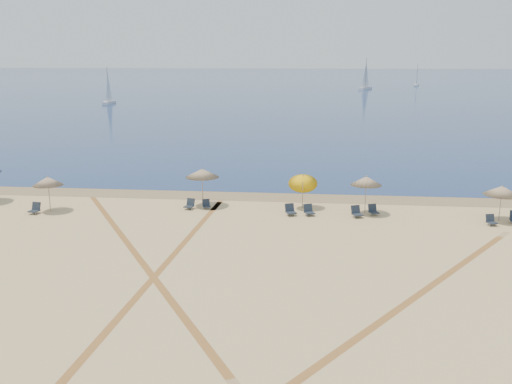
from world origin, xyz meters
TOP-DOWN VIEW (x-y plane):
  - ocean at (0.00, 225.00)m, footprint 500.00×500.00m
  - wet_sand at (0.00, 24.00)m, footprint 500.00×500.00m
  - umbrella_1 at (-13.30, 18.90)m, footprint 1.91×1.92m
  - umbrella_2 at (-3.70, 21.16)m, footprint 2.23×2.23m
  - umbrella_3 at (2.96, 21.10)m, footprint 1.91×1.96m
  - umbrella_4 at (6.95, 20.31)m, footprint 1.96×1.96m
  - umbrella_5 at (14.93, 19.48)m, footprint 2.12×2.12m
  - chair_2 at (-13.97, 18.20)m, footprint 0.67×0.75m
  - chair_3 at (-4.39, 20.23)m, footprint 0.71×0.77m
  - chair_4 at (-3.33, 20.47)m, footprint 0.66×0.71m
  - chair_5 at (2.23, 19.45)m, footprint 0.81×0.86m
  - chair_6 at (3.39, 19.53)m, footprint 0.79×0.84m
  - chair_7 at (6.35, 19.42)m, footprint 0.80×0.86m
  - chair_8 at (7.44, 20.02)m, footprint 0.73×0.79m
  - chair_9 at (14.17, 18.52)m, footprint 0.65×0.72m
  - sailboat_0 at (-38.61, 98.18)m, footprint 1.40×5.08m
  - sailboat_1 at (19.42, 154.96)m, footprint 4.52×6.14m
  - sailboat_2 at (38.05, 175.39)m, footprint 2.45×5.04m
  - tire_tracks at (-1.11, 8.97)m, footprint 51.45×46.95m

SIDE VIEW (x-z plane):
  - tire_tracks at x=-1.11m, z-range 0.00..0.00m
  - wet_sand at x=0.00m, z-range 0.00..0.00m
  - ocean at x=0.00m, z-range 0.01..0.01m
  - chair_4 at x=-3.33m, z-range -0.04..0.56m
  - chair_9 at x=14.17m, z-range -0.04..0.59m
  - chair_8 at x=7.44m, z-range -0.04..0.62m
  - chair_3 at x=-4.39m, z-range -0.04..0.63m
  - chair_6 at x=3.39m, z-range -0.04..0.65m
  - chair_2 at x=-13.97m, z-range -0.04..0.66m
  - chair_5 at x=2.23m, z-range -0.04..0.67m
  - chair_7 at x=6.35m, z-range -0.04..0.67m
  - umbrella_5 at x=14.93m, z-range 0.77..3.00m
  - umbrella_3 at x=2.96m, z-range 0.60..3.19m
  - umbrella_1 at x=-13.30m, z-range 0.81..3.12m
  - umbrella_4 at x=6.95m, z-range 0.89..3.36m
  - sailboat_2 at x=38.05m, z-range -1.44..5.84m
  - umbrella_2 at x=-3.70m, z-range 0.94..3.49m
  - sailboat_0 at x=-38.61m, z-range -1.48..6.03m
  - sailboat_1 at x=19.42m, z-range -1.82..7.41m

